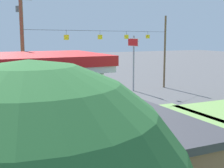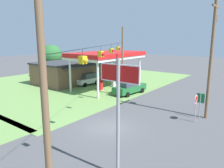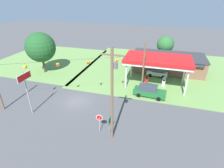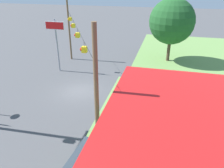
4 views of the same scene
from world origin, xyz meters
TOP-DOWN VIEW (x-y plane):
  - ground_plane at (0.00, 0.00)m, footprint 160.00×160.00m
  - grass_verge_station_corner at (13.33, 17.14)m, footprint 36.00×28.00m
  - grass_verge_opposite_corner at (-16.00, 16.00)m, footprint 24.00×24.00m
  - gas_station_canopy at (11.33, 9.06)m, footprint 11.34×6.41m
  - gas_station_store at (13.27, 17.12)m, footprint 15.09×7.97m
  - fuel_pump_near at (9.80, 9.06)m, footprint 0.71×0.56m
  - fuel_pump_far at (12.86, 9.06)m, footprint 0.71×0.56m
  - car_at_pumps_front at (10.67, 4.74)m, footprint 5.34×2.45m
  - car_at_pumps_rear at (11.55, 13.39)m, footprint 4.23×2.26m
  - stop_sign_roadside at (5.77, -5.46)m, footprint 0.80×0.08m
  - stop_sign_overhead at (-4.71, -4.59)m, footprint 0.22×2.37m
  - route_sign at (7.03, -5.48)m, footprint 0.10×0.70m
  - utility_pole_main at (7.52, -5.96)m, footprint 2.20×0.44m
  - signal_span_gantry at (-0.00, -0.01)m, footprint 19.00×10.24m
  - tree_behind_station at (12.41, 23.48)m, footprint 4.08×4.08m
  - tree_west_verge at (-12.01, 8.63)m, footprint 6.02×6.02m

SIDE VIEW (x-z plane):
  - ground_plane at x=0.00m, z-range 0.00..0.00m
  - grass_verge_station_corner at x=13.33m, z-range 0.00..0.04m
  - grass_verge_opposite_corner at x=-16.00m, z-range 0.00..0.04m
  - fuel_pump_near at x=9.80m, z-range -0.04..1.74m
  - fuel_pump_far at x=12.86m, z-range -0.04..1.74m
  - car_at_pumps_rear at x=11.55m, z-range 0.01..1.94m
  - car_at_pumps_front at x=10.67m, z-range 0.01..2.02m
  - route_sign at x=7.03m, z-range 0.51..2.91m
  - gas_station_store at x=13.27m, z-range 0.01..3.58m
  - stop_sign_roadside at x=5.77m, z-range 0.56..3.06m
  - tree_behind_station at x=12.41m, z-range 1.06..7.30m
  - stop_sign_overhead at x=-4.71m, z-range 1.36..7.79m
  - signal_span_gantry at x=0.00m, z-range 0.40..9.20m
  - gas_station_canopy at x=11.33m, z-range 2.21..7.63m
  - tree_west_verge at x=-12.01m, z-range 1.22..9.71m
  - utility_pole_main at x=7.52m, z-range 0.61..11.48m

